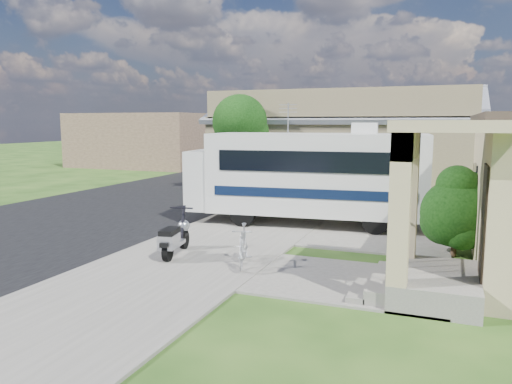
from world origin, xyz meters
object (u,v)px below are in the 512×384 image
(bicycle, at_px, (243,248))
(pickup_truck, at_px, (231,171))
(motorhome, at_px, (308,174))
(garden_hose, at_px, (391,270))
(van, at_px, (271,159))
(scooter, at_px, (174,238))
(shrub, at_px, (458,210))

(bicycle, relative_size, pickup_truck, 0.28)
(motorhome, distance_m, garden_hose, 5.84)
(van, xyz_separation_m, garden_hose, (9.98, -19.99, -0.82))
(scooter, xyz_separation_m, bicycle, (1.91, -0.13, -0.04))
(motorhome, height_order, garden_hose, motorhome)
(bicycle, bearing_deg, garden_hose, -5.18)
(shrub, bearing_deg, garden_hose, -122.33)
(pickup_truck, xyz_separation_m, van, (-0.23, 7.04, 0.13))
(pickup_truck, relative_size, van, 0.89)
(pickup_truck, bearing_deg, bicycle, 113.61)
(pickup_truck, bearing_deg, motorhome, 126.43)
(motorhome, xyz_separation_m, pickup_truck, (-6.54, 8.33, -0.91))
(scooter, relative_size, van, 0.28)
(scooter, distance_m, garden_hose, 5.23)
(garden_hose, bearing_deg, van, 116.52)
(motorhome, distance_m, pickup_truck, 10.63)
(scooter, relative_size, bicycle, 1.11)
(scooter, height_order, van, van)
(pickup_truck, xyz_separation_m, garden_hose, (9.74, -12.94, -0.69))
(bicycle, height_order, garden_hose, bicycle)
(bicycle, bearing_deg, shrub, 14.03)
(shrub, height_order, van, shrub)
(motorhome, bearing_deg, shrub, -34.25)
(motorhome, relative_size, pickup_truck, 1.41)
(motorhome, bearing_deg, bicycle, -96.57)
(van, relative_size, garden_hose, 15.60)
(shrub, xyz_separation_m, van, (-11.33, 17.85, -0.28))
(motorhome, distance_m, bicycle, 5.48)
(bicycle, bearing_deg, pickup_truck, 97.55)
(scooter, bearing_deg, bicycle, -14.68)
(garden_hose, bearing_deg, pickup_truck, 126.97)
(motorhome, bearing_deg, pickup_truck, 122.35)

